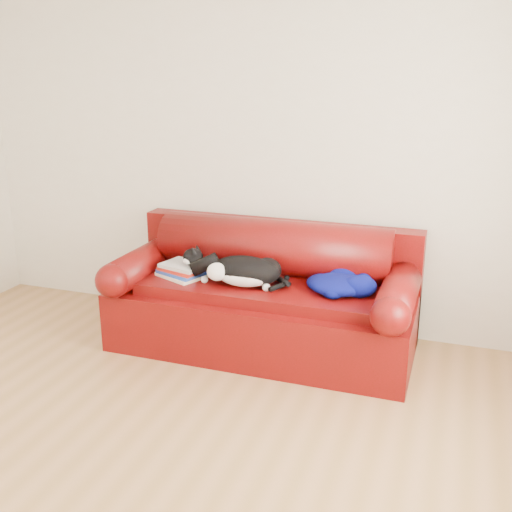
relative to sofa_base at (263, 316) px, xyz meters
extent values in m
plane|color=olive|center=(-0.31, -1.49, -0.24)|extent=(4.50, 4.50, 0.00)
cube|color=beige|center=(-0.31, 0.51, 1.06)|extent=(4.50, 0.02, 2.60)
cube|color=#3B0802|center=(0.00, 0.01, -0.03)|extent=(2.10, 0.90, 0.42)
cube|color=#3B0802|center=(0.00, -0.04, 0.21)|extent=(1.66, 0.62, 0.10)
cylinder|color=black|center=(-0.93, -0.32, -0.21)|extent=(0.06, 0.06, 0.05)
cylinder|color=black|center=(0.93, -0.32, -0.21)|extent=(0.06, 0.06, 0.05)
cylinder|color=black|center=(-0.93, 0.34, -0.21)|extent=(0.06, 0.06, 0.05)
cylinder|color=black|center=(0.93, 0.34, -0.21)|extent=(0.06, 0.06, 0.05)
cube|color=#3B0802|center=(0.00, 0.37, 0.19)|extent=(2.10, 0.18, 0.85)
cylinder|color=#3B0802|center=(0.00, 0.26, 0.44)|extent=(1.70, 0.40, 0.40)
cylinder|color=#3B0802|center=(-0.93, 0.01, 0.30)|extent=(0.24, 0.88, 0.24)
sphere|color=#3B0802|center=(-0.93, -0.43, 0.30)|extent=(0.24, 0.24, 0.24)
cylinder|color=#3B0802|center=(0.93, 0.01, 0.30)|extent=(0.24, 0.88, 0.24)
sphere|color=#3B0802|center=(0.93, -0.43, 0.30)|extent=(0.24, 0.24, 0.24)
cube|color=white|center=(-0.57, -0.09, 0.28)|extent=(0.39, 0.35, 0.02)
cube|color=white|center=(-0.57, -0.09, 0.28)|extent=(0.38, 0.34, 0.02)
cube|color=blue|center=(-0.57, -0.09, 0.30)|extent=(0.38, 0.33, 0.02)
cube|color=white|center=(-0.57, -0.09, 0.30)|extent=(0.36, 0.32, 0.02)
cube|color=red|center=(-0.57, -0.09, 0.33)|extent=(0.36, 0.31, 0.02)
cube|color=white|center=(-0.57, -0.09, 0.33)|extent=(0.34, 0.30, 0.02)
cube|color=silver|center=(-0.57, -0.09, 0.35)|extent=(0.34, 0.30, 0.02)
cube|color=white|center=(-0.57, -0.09, 0.35)|extent=(0.33, 0.28, 0.02)
ellipsoid|color=black|center=(-0.09, -0.11, 0.36)|extent=(0.55, 0.42, 0.20)
ellipsoid|color=white|center=(-0.09, -0.17, 0.33)|extent=(0.37, 0.26, 0.13)
ellipsoid|color=white|center=(-0.26, -0.20, 0.37)|extent=(0.17, 0.17, 0.13)
ellipsoid|color=black|center=(0.04, -0.04, 0.35)|extent=(0.26, 0.26, 0.17)
ellipsoid|color=black|center=(-0.39, -0.22, 0.43)|extent=(0.18, 0.17, 0.13)
ellipsoid|color=white|center=(-0.41, -0.26, 0.41)|extent=(0.09, 0.08, 0.05)
sphere|color=#BF7272|center=(-0.43, -0.27, 0.41)|extent=(0.02, 0.02, 0.02)
cone|color=black|center=(-0.36, -0.25, 0.49)|extent=(0.07, 0.06, 0.06)
cone|color=black|center=(-0.39, -0.18, 0.49)|extent=(0.07, 0.06, 0.06)
cylinder|color=black|center=(0.16, -0.04, 0.29)|extent=(0.15, 0.15, 0.04)
sphere|color=white|center=(-0.29, -0.24, 0.29)|extent=(0.05, 0.05, 0.05)
sphere|color=white|center=(0.08, -0.17, 0.29)|extent=(0.05, 0.05, 0.05)
ellipsoid|color=#050249|center=(0.54, -0.04, 0.32)|extent=(0.45, 0.43, 0.12)
ellipsoid|color=#050249|center=(0.68, -0.05, 0.33)|extent=(0.28, 0.25, 0.14)
ellipsoid|color=#050249|center=(0.43, 0.00, 0.31)|extent=(0.29, 0.31, 0.09)
ellipsoid|color=#050249|center=(0.55, 0.08, 0.33)|extent=(0.23, 0.20, 0.14)
ellipsoid|color=#050249|center=(0.53, -0.14, 0.31)|extent=(0.18, 0.19, 0.09)
ellipsoid|color=silver|center=(0.62, -0.09, 0.34)|extent=(0.18, 0.10, 0.04)
camera|label=1|loc=(1.26, -3.72, 1.67)|focal=42.00mm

